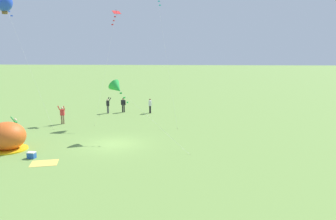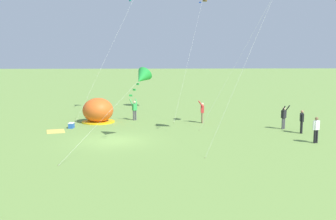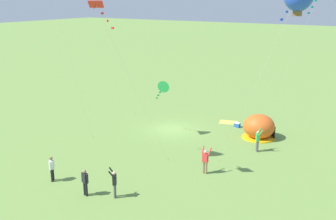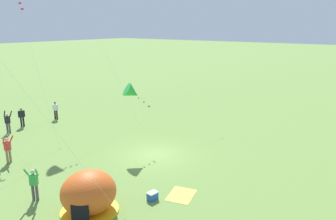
{
  "view_description": "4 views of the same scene",
  "coord_description": "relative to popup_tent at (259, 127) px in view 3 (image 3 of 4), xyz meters",
  "views": [
    {
      "loc": [
        5.92,
        -24.45,
        7.19
      ],
      "look_at": [
        3.92,
        5.44,
        1.8
      ],
      "focal_mm": 35.0,
      "sensor_mm": 36.0,
      "label": 1
    },
    {
      "loc": [
        25.96,
        2.53,
        5.65
      ],
      "look_at": [
        2.87,
        3.55,
        2.46
      ],
      "focal_mm": 42.0,
      "sensor_mm": 36.0,
      "label": 2
    },
    {
      "loc": [
        -17.82,
        29.41,
        11.77
      ],
      "look_at": [
        -0.67,
        1.93,
        2.43
      ],
      "focal_mm": 42.0,
      "sensor_mm": 36.0,
      "label": 3
    },
    {
      "loc": [
        -16.56,
        -13.54,
        8.82
      ],
      "look_at": [
        2.69,
        0.86,
        2.56
      ],
      "focal_mm": 35.0,
      "sensor_mm": 36.0,
      "label": 4
    }
  ],
  "objects": [
    {
      "name": "cooler_box",
      "position": [
        2.69,
        -1.75,
        -0.78
      ],
      "size": [
        0.57,
        0.43,
        0.44
      ],
      "color": "#2659B2",
      "rests_on": "ground"
    },
    {
      "name": "ground_plane",
      "position": [
        7.48,
        1.98,
        -1.0
      ],
      "size": [
        300.0,
        300.0,
        0.0
      ],
      "primitive_type": "plane",
      "color": "olive"
    },
    {
      "name": "popup_tent",
      "position": [
        0.0,
        0.0,
        0.0
      ],
      "size": [
        2.81,
        2.81,
        2.1
      ],
      "color": "#D8591E",
      "rests_on": "ground"
    },
    {
      "name": "kite_green",
      "position": [
        7.44,
        3.93,
        3.23
      ],
      "size": [
        6.9,
        5.05,
        4.92
      ],
      "color": "silver",
      "rests_on": "ground"
    },
    {
      "name": "person_strolling",
      "position": [
        8.76,
        15.27,
        -0.03
      ],
      "size": [
        0.39,
        0.53,
        1.72
      ],
      "color": "black",
      "rests_on": "ground"
    },
    {
      "name": "picnic_blanket",
      "position": [
        3.98,
        -2.67,
        -0.99
      ],
      "size": [
        1.99,
        1.71,
        0.01
      ],
      "primitive_type": "cube",
      "rotation": [
        0.0,
        0.0,
        0.27
      ],
      "color": "gold",
      "rests_on": "ground"
    },
    {
      "name": "person_arms_raised",
      "position": [
        -0.98,
        3.08,
        0.0
      ],
      "size": [
        0.67,
        0.72,
        1.89
      ],
      "color": "#4C4C51",
      "rests_on": "ground"
    },
    {
      "name": "kite_red",
      "position": [
        5.27,
        13.75,
        9.95
      ],
      "size": [
        1.74,
        6.37,
        11.69
      ],
      "color": "silver",
      "rests_on": "ground"
    },
    {
      "name": "person_flying_kite",
      "position": [
        3.84,
        14.81,
        0.0
      ],
      "size": [
        0.68,
        0.72,
        1.89
      ],
      "color": "#4C4C51",
      "rests_on": "ground"
    },
    {
      "name": "person_near_tent",
      "position": [
        5.51,
        15.57,
        -0.03
      ],
      "size": [
        0.58,
        0.31,
        1.72
      ],
      "color": "black",
      "rests_on": "ground"
    },
    {
      "name": "person_watching_sky",
      "position": [
        0.7,
        8.86,
        0.0
      ],
      "size": [
        0.68,
        0.47,
        1.89
      ],
      "color": "#8C7251",
      "rests_on": "ground"
    }
  ]
}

